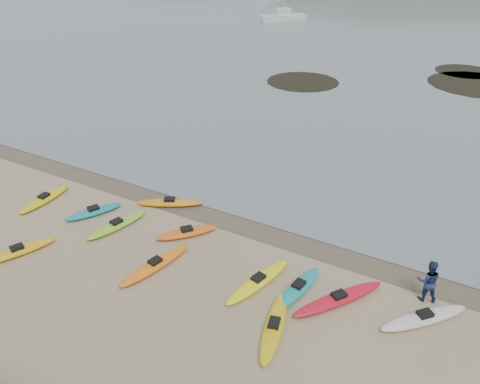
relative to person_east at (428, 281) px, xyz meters
The scene contains 5 objects.
ground 9.56m from the person_east, behind, with size 600.00×600.00×0.00m, color tan.
wet_sand 9.51m from the person_east, behind, with size 60.00×60.00×0.00m, color brown.
kayaks 9.89m from the person_east, 165.94° to the right, with size 21.54×9.75×0.34m.
person_east is the anchor object (origin of this frame).
kelp_mats 32.63m from the person_east, 100.32° to the left, with size 23.01×18.20×0.04m.
Camera 1 is at (9.96, -17.61, 12.86)m, focal length 35.00 mm.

